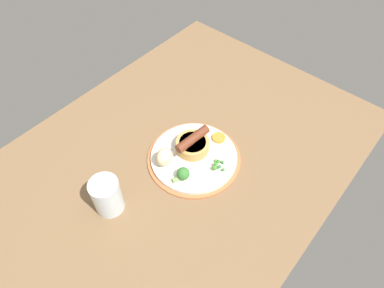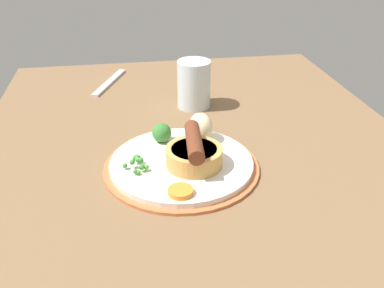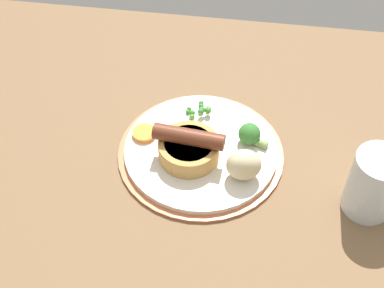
{
  "view_description": "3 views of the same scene",
  "coord_description": "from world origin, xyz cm",
  "px_view_note": "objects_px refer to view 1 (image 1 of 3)",
  "views": [
    {
      "loc": [
        -40.8,
        -39.76,
        79.27
      ],
      "look_at": [
        3.26,
        -1.93,
        6.73
      ],
      "focal_mm": 32.0,
      "sensor_mm": 36.0,
      "label": 1
    },
    {
      "loc": [
        61.6,
        -11.79,
        40.79
      ],
      "look_at": [
        0.86,
        -1.82,
        6.76
      ],
      "focal_mm": 40.0,
      "sensor_mm": 36.0,
      "label": 2
    },
    {
      "loc": [
        -4.59,
        50.2,
        66.01
      ],
      "look_at": [
        3.24,
        -3.32,
        5.61
      ],
      "focal_mm": 50.0,
      "sensor_mm": 36.0,
      "label": 3
    }
  ],
  "objects_px": {
    "pea_pile": "(217,165)",
    "potato_chunk_0": "(164,157)",
    "carrot_slice_0": "(219,138)",
    "broccoli_floret_near": "(183,174)",
    "dinner_plate": "(194,157)",
    "drinking_glass": "(107,196)",
    "sausage_pudding": "(193,144)"
  },
  "relations": [
    {
      "from": "sausage_pudding",
      "to": "pea_pile",
      "type": "bearing_deg",
      "value": -87.75
    },
    {
      "from": "dinner_plate",
      "to": "pea_pile",
      "type": "height_order",
      "value": "pea_pile"
    },
    {
      "from": "broccoli_floret_near",
      "to": "drinking_glass",
      "type": "bearing_deg",
      "value": 174.24
    },
    {
      "from": "dinner_plate",
      "to": "broccoli_floret_near",
      "type": "distance_m",
      "value": 0.08
    },
    {
      "from": "pea_pile",
      "to": "drinking_glass",
      "type": "bearing_deg",
      "value": 152.54
    },
    {
      "from": "pea_pile",
      "to": "drinking_glass",
      "type": "height_order",
      "value": "drinking_glass"
    },
    {
      "from": "carrot_slice_0",
      "to": "broccoli_floret_near",
      "type": "bearing_deg",
      "value": -176.57
    },
    {
      "from": "carrot_slice_0",
      "to": "drinking_glass",
      "type": "relative_size",
      "value": 0.37
    },
    {
      "from": "carrot_slice_0",
      "to": "dinner_plate",
      "type": "bearing_deg",
      "value": 171.2
    },
    {
      "from": "dinner_plate",
      "to": "sausage_pudding",
      "type": "xyz_separation_m",
      "value": [
        0.02,
        0.02,
        0.03
      ]
    },
    {
      "from": "pea_pile",
      "to": "broccoli_floret_near",
      "type": "relative_size",
      "value": 0.88
    },
    {
      "from": "potato_chunk_0",
      "to": "dinner_plate",
      "type": "bearing_deg",
      "value": -33.37
    },
    {
      "from": "carrot_slice_0",
      "to": "pea_pile",
      "type": "bearing_deg",
      "value": -144.54
    },
    {
      "from": "broccoli_floret_near",
      "to": "carrot_slice_0",
      "type": "distance_m",
      "value": 0.17
    },
    {
      "from": "carrot_slice_0",
      "to": "drinking_glass",
      "type": "height_order",
      "value": "drinking_glass"
    },
    {
      "from": "dinner_plate",
      "to": "sausage_pudding",
      "type": "height_order",
      "value": "sausage_pudding"
    },
    {
      "from": "drinking_glass",
      "to": "dinner_plate",
      "type": "bearing_deg",
      "value": -14.22
    },
    {
      "from": "dinner_plate",
      "to": "carrot_slice_0",
      "type": "relative_size",
      "value": 6.88
    },
    {
      "from": "carrot_slice_0",
      "to": "drinking_glass",
      "type": "distance_m",
      "value": 0.35
    },
    {
      "from": "dinner_plate",
      "to": "drinking_glass",
      "type": "relative_size",
      "value": 2.55
    },
    {
      "from": "pea_pile",
      "to": "broccoli_floret_near",
      "type": "distance_m",
      "value": 0.1
    },
    {
      "from": "broccoli_floret_near",
      "to": "potato_chunk_0",
      "type": "relative_size",
      "value": 0.94
    },
    {
      "from": "carrot_slice_0",
      "to": "drinking_glass",
      "type": "bearing_deg",
      "value": 167.23
    },
    {
      "from": "drinking_glass",
      "to": "carrot_slice_0",
      "type": "bearing_deg",
      "value": -12.77
    },
    {
      "from": "pea_pile",
      "to": "potato_chunk_0",
      "type": "bearing_deg",
      "value": 124.3
    },
    {
      "from": "pea_pile",
      "to": "potato_chunk_0",
      "type": "height_order",
      "value": "potato_chunk_0"
    },
    {
      "from": "dinner_plate",
      "to": "broccoli_floret_near",
      "type": "xyz_separation_m",
      "value": [
        -0.07,
        -0.02,
        0.02
      ]
    },
    {
      "from": "potato_chunk_0",
      "to": "carrot_slice_0",
      "type": "bearing_deg",
      "value": -20.29
    },
    {
      "from": "sausage_pudding",
      "to": "pea_pile",
      "type": "relative_size",
      "value": 2.55
    },
    {
      "from": "sausage_pudding",
      "to": "carrot_slice_0",
      "type": "relative_size",
      "value": 2.89
    },
    {
      "from": "dinner_plate",
      "to": "broccoli_floret_near",
      "type": "height_order",
      "value": "broccoli_floret_near"
    },
    {
      "from": "broccoli_floret_near",
      "to": "drinking_glass",
      "type": "height_order",
      "value": "drinking_glass"
    }
  ]
}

